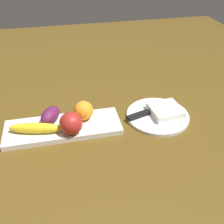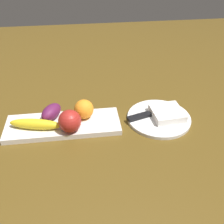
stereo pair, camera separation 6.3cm
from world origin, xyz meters
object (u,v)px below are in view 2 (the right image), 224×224
object	(u,v)px
dinner_plate	(159,118)
knife	(143,116)
grape_bunch	(51,112)
fruit_tray	(63,125)
folded_napkin	(167,113)
banana	(36,124)
apple	(70,121)
orange_near_apple	(84,109)

from	to	relation	value
dinner_plate	knife	size ratio (longest dim) A/B	1.29
dinner_plate	grape_bunch	bearing A→B (deg)	174.72
fruit_tray	knife	bearing A→B (deg)	1.44
folded_napkin	knife	world-z (taller)	folded_napkin
banana	folded_napkin	size ratio (longest dim) A/B	1.64
apple	banana	bearing A→B (deg)	168.06
fruit_tray	apple	xyz separation A→B (m)	(0.03, -0.04, 0.05)
fruit_tray	folded_napkin	world-z (taller)	folded_napkin
folded_napkin	grape_bunch	bearing A→B (deg)	175.08
orange_near_apple	folded_napkin	xyz separation A→B (m)	(0.30, -0.02, -0.03)
banana	orange_near_apple	distance (m)	0.17
dinner_plate	fruit_tray	bearing A→B (deg)	180.00
grape_bunch	dinner_plate	xyz separation A→B (m)	(0.39, -0.04, -0.04)
dinner_plate	folded_napkin	bearing A→B (deg)	0.00
apple	dinner_plate	world-z (taller)	apple
orange_near_apple	folded_napkin	size ratio (longest dim) A/B	0.63
apple	orange_near_apple	bearing A→B (deg)	54.13
fruit_tray	banana	xyz separation A→B (m)	(-0.09, -0.02, 0.03)
apple	banana	distance (m)	0.12
dinner_plate	banana	bearing A→B (deg)	-177.40
apple	fruit_tray	bearing A→B (deg)	121.61
fruit_tray	apple	distance (m)	0.07
banana	fruit_tray	bearing A→B (deg)	25.10
banana	knife	world-z (taller)	banana
grape_bunch	knife	xyz separation A→B (m)	(0.33, -0.03, -0.03)
dinner_plate	knife	xyz separation A→B (m)	(-0.06, 0.01, 0.01)
grape_bunch	apple	bearing A→B (deg)	-50.43
fruit_tray	grape_bunch	bearing A→B (deg)	137.41
folded_napkin	knife	xyz separation A→B (m)	(-0.09, 0.01, -0.01)
knife	banana	bearing A→B (deg)	167.22
apple	banana	world-z (taller)	apple
dinner_plate	knife	bearing A→B (deg)	173.02
apple	knife	distance (m)	0.27
fruit_tray	grape_bunch	world-z (taller)	grape_bunch
grape_bunch	knife	distance (m)	0.33
apple	orange_near_apple	xyz separation A→B (m)	(0.05, 0.07, -0.00)
banana	grape_bunch	size ratio (longest dim) A/B	1.95
banana	orange_near_apple	size ratio (longest dim) A/B	2.59
grape_bunch	orange_near_apple	bearing A→B (deg)	-5.94
fruit_tray	knife	world-z (taller)	knife
fruit_tray	folded_napkin	bearing A→B (deg)	0.00
fruit_tray	grape_bunch	distance (m)	0.06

